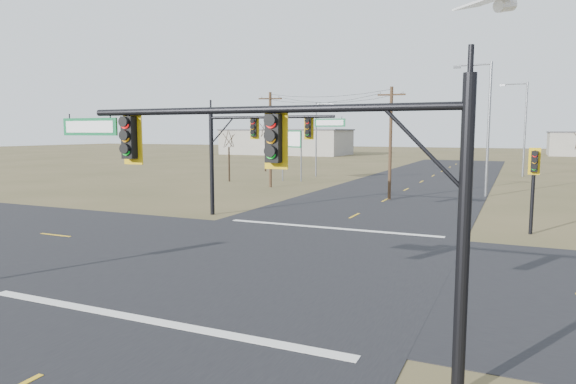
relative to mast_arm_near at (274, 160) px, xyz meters
The scene contains 17 objects.
ground 10.36m from the mast_arm_near, 117.15° to the left, with size 320.00×320.00×0.00m, color brown.
road_ew 10.35m from the mast_arm_near, 117.15° to the left, with size 160.00×14.00×0.02m, color black.
road_ns 10.35m from the mast_arm_near, 117.15° to the left, with size 14.00×160.00×0.02m, color black.
stop_bar_near 6.27m from the mast_arm_near, 169.82° to the left, with size 12.00×0.40×0.01m, color silver.
stop_bar_far 16.95m from the mast_arm_near, 105.05° to the left, with size 12.00×0.40×0.01m, color silver.
mast_arm_near is the anchor object (origin of this frame).
mast_arm_far 19.63m from the mast_arm_near, 119.04° to the left, with size 8.83×0.54×6.66m.
pedestal_signal_ne 19.25m from the mast_arm_near, 72.97° to the left, with size 0.57×0.50×4.43m.
utility_pole_near 29.05m from the mast_arm_near, 98.01° to the left, with size 2.10×0.25×8.57m.
utility_pole_far 37.02m from the mast_arm_near, 116.28° to the left, with size 2.06×0.91×8.85m.
highway_sign 42.87m from the mast_arm_near, 113.26° to the left, with size 2.63×1.24×5.34m.
streetlight_a 34.06m from the mast_arm_near, 86.02° to the left, with size 2.98×0.34×10.69m.
streetlight_b 55.64m from the mast_arm_near, 84.64° to the left, with size 3.04×0.41×10.87m.
streetlight_c 48.60m from the mast_arm_near, 109.79° to the left, with size 2.37×0.22×8.54m.
bare_tree_a 42.94m from the mast_arm_near, 122.07° to the left, with size 2.57×2.57×5.69m.
bare_tree_b 56.71m from the mast_arm_near, 116.91° to the left, with size 3.00×3.00×7.04m.
warehouse_left 107.77m from the mast_arm_near, 114.24° to the left, with size 28.00×14.00×5.50m, color gray.
Camera 1 is at (9.11, -18.37, 5.20)m, focal length 32.00 mm.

